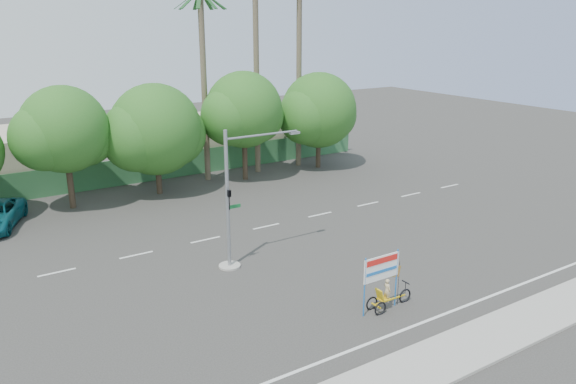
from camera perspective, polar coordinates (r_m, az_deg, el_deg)
ground at (r=26.78m, az=2.85°, el=-9.39°), size 120.00×120.00×0.00m
sidewalk_near at (r=21.91m, az=14.77°, el=-16.33°), size 50.00×2.40×0.12m
fence at (r=44.65m, az=-13.33°, el=2.42°), size 38.00×0.08×2.00m
building_left at (r=46.70m, az=-26.94°, el=2.91°), size 12.00×8.00×4.00m
building_right at (r=51.52m, az=-6.69°, el=5.60°), size 14.00×8.00×3.60m
tree_left at (r=38.72m, az=-21.83°, el=5.62°), size 6.66×5.60×8.07m
tree_center at (r=40.34m, az=-13.38°, el=5.94°), size 7.62×6.40×7.85m
tree_right at (r=42.98m, az=-4.56°, el=8.05°), size 6.90×5.80×8.36m
tree_far_right at (r=46.73m, az=3.10°, el=8.06°), size 7.38×6.20×7.94m
palm_tall at (r=44.78m, az=-3.28°, el=15.16°), size 3.73×3.79×17.45m
palm_mid at (r=46.92m, az=1.13°, el=13.96°), size 3.73×3.79×15.45m
palm_short at (r=42.83m, az=-8.62°, el=12.76°), size 3.73×3.79×14.45m
traffic_signal at (r=27.76m, az=-5.55°, el=-1.95°), size 4.72×1.10×7.00m
trike_billboard at (r=24.54m, az=9.83°, el=-9.42°), size 2.73×0.62×2.68m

